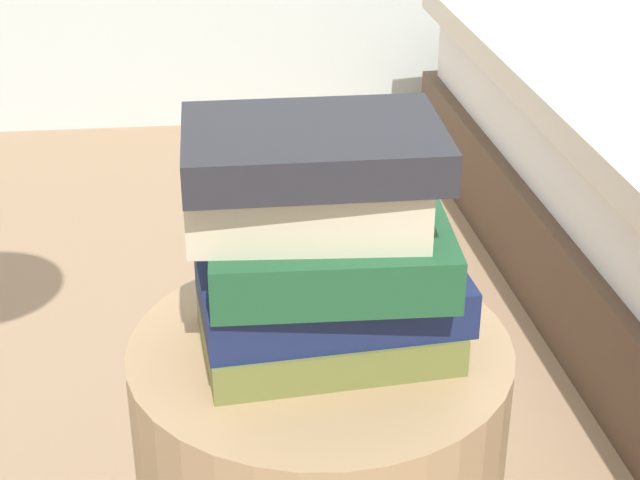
% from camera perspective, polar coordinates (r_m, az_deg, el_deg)
% --- Properties ---
extents(book_olive, '(0.27, 0.20, 0.04)m').
position_cam_1_polar(book_olive, '(1.09, 0.34, -4.80)').
color(book_olive, olive).
rests_on(book_olive, side_table).
extents(book_navy, '(0.28, 0.18, 0.05)m').
position_cam_1_polar(book_navy, '(1.07, 0.60, -2.69)').
color(book_navy, '#19234C').
rests_on(book_navy, book_olive).
extents(book_forest, '(0.24, 0.19, 0.06)m').
position_cam_1_polar(book_forest, '(1.03, 0.54, -0.50)').
color(book_forest, '#1E512D').
rests_on(book_forest, book_navy).
extents(book_cream, '(0.24, 0.19, 0.06)m').
position_cam_1_polar(book_cream, '(1.02, -0.71, 2.87)').
color(book_cream, beige).
rests_on(book_cream, book_forest).
extents(book_charcoal, '(0.25, 0.17, 0.04)m').
position_cam_1_polar(book_charcoal, '(0.98, -0.38, 5.13)').
color(book_charcoal, '#28282D').
rests_on(book_charcoal, book_cream).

